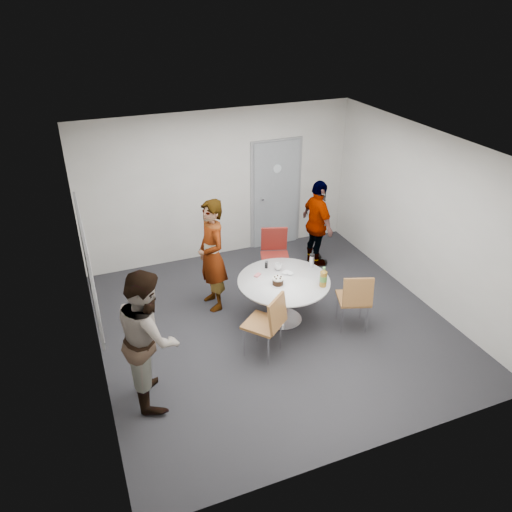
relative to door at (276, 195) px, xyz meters
name	(u,v)px	position (x,y,z in m)	size (l,w,h in m)	color
floor	(274,325)	(-1.10, -2.48, -1.03)	(5.00, 5.00, 0.00)	#242428
ceiling	(278,149)	(-1.10, -2.48, 1.67)	(5.00, 5.00, 0.00)	silver
wall_back	(220,186)	(-1.10, 0.02, 0.32)	(5.00, 5.00, 0.00)	#B1AFA8
wall_left	(88,280)	(-3.60, -2.48, 0.32)	(5.00, 5.00, 0.00)	#B1AFA8
wall_right	(424,218)	(1.40, -2.48, 0.32)	(5.00, 5.00, 0.00)	#B1AFA8
wall_front	(379,355)	(-1.10, -4.98, 0.32)	(5.00, 5.00, 0.00)	#B1AFA8
door	(276,195)	(0.00, 0.00, 0.00)	(1.02, 0.17, 2.12)	gray
whiteboard	(88,265)	(-3.56, -2.28, 0.42)	(0.04, 1.90, 1.25)	gray
table	(286,286)	(-0.90, -2.42, -0.41)	(1.36, 1.36, 1.02)	silver
chair_near_left	(269,320)	(-1.45, -3.09, -0.44)	(0.66, 0.67, 0.96)	brown
chair_near_right	(355,297)	(-0.07, -3.01, -0.45)	(0.57, 0.60, 0.94)	brown
chair_far	(275,250)	(-0.59, -1.30, -0.43)	(0.58, 0.61, 0.97)	maroon
person_main	(212,256)	(-1.78, -1.64, -0.13)	(0.65, 0.43, 1.79)	#A5C6EA
person_left	(149,337)	(-3.05, -3.25, -0.14)	(0.86, 0.67, 1.77)	white
person_right	(317,224)	(0.35, -1.04, -0.23)	(0.94, 0.39, 1.60)	black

